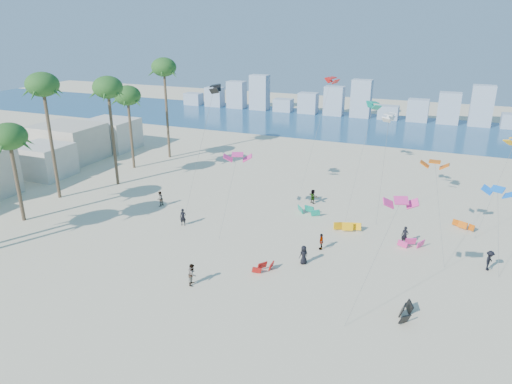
% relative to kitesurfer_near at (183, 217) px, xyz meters
% --- Properties ---
extents(ground, '(220.00, 220.00, 0.00)m').
position_rel_kitesurfer_near_xyz_m(ground, '(4.97, -14.60, -0.95)').
color(ground, beige).
rests_on(ground, ground).
extents(ocean, '(220.00, 220.00, 0.00)m').
position_rel_kitesurfer_near_xyz_m(ocean, '(4.97, 57.40, -0.94)').
color(ocean, navy).
rests_on(ocean, ground).
extents(kitesurfer_near, '(0.79, 0.62, 1.89)m').
position_rel_kitesurfer_near_xyz_m(kitesurfer_near, '(0.00, 0.00, 0.00)').
color(kitesurfer_near, black).
rests_on(kitesurfer_near, ground).
extents(kitesurfer_mid, '(0.94, 1.08, 1.91)m').
position_rel_kitesurfer_near_xyz_m(kitesurfer_mid, '(6.98, -10.14, 0.01)').
color(kitesurfer_mid, gray).
rests_on(kitesurfer_mid, ground).
extents(kitesurfers_far, '(36.51, 16.02, 1.92)m').
position_rel_kitesurfer_near_xyz_m(kitesurfers_far, '(15.04, 3.85, -0.04)').
color(kitesurfers_far, black).
rests_on(kitesurfers_far, ground).
extents(grounded_kites, '(19.23, 21.02, 0.93)m').
position_rel_kitesurfer_near_xyz_m(grounded_kites, '(18.90, 2.85, -0.52)').
color(grounded_kites, '#B71612').
rests_on(grounded_kites, ground).
extents(flying_kites, '(34.83, 34.30, 14.85)m').
position_rel_kitesurfer_near_xyz_m(flying_kites, '(16.92, 8.24, 9.72)').
color(flying_kites, '#F23592').
rests_on(flying_kites, ground).
extents(palm_row, '(8.24, 44.80, 15.63)m').
position_rel_kitesurfer_near_xyz_m(palm_row, '(-16.85, 1.57, 10.94)').
color(palm_row, brown).
rests_on(palm_row, ground).
extents(beachfront_buildings, '(11.50, 43.00, 6.00)m').
position_rel_kitesurfer_near_xyz_m(beachfront_buildings, '(-28.73, 6.22, 1.73)').
color(beachfront_buildings, beige).
rests_on(beachfront_buildings, ground).
extents(distant_skyline, '(85.00, 3.00, 8.40)m').
position_rel_kitesurfer_near_xyz_m(distant_skyline, '(3.78, 67.40, 2.14)').
color(distant_skyline, '#9EADBF').
rests_on(distant_skyline, ground).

